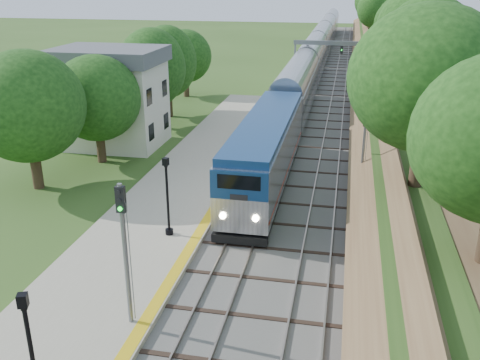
% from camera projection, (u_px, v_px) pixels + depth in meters
% --- Properties ---
extents(trackbed, '(9.50, 170.00, 0.28)m').
position_uv_depth(trackbed, '(324.00, 85.00, 69.73)').
color(trackbed, '#4C4944').
rests_on(trackbed, ground).
extents(platform, '(6.40, 68.00, 0.38)m').
position_uv_depth(platform, '(158.00, 220.00, 30.73)').
color(platform, '#9E977F').
rests_on(platform, ground).
extents(yellow_stripe, '(0.55, 68.00, 0.01)m').
position_uv_depth(yellow_stripe, '(206.00, 221.00, 30.13)').
color(yellow_stripe, gold).
rests_on(yellow_stripe, platform).
extents(embankment, '(10.64, 170.00, 11.70)m').
position_uv_depth(embankment, '(392.00, 72.00, 67.52)').
color(embankment, brown).
rests_on(embankment, ground).
extents(station_building, '(8.60, 6.60, 8.00)m').
position_uv_depth(station_building, '(111.00, 97.00, 43.78)').
color(station_building, silver).
rests_on(station_building, ground).
extents(signal_gantry, '(8.40, 0.38, 6.20)m').
position_uv_depth(signal_gantry, '(328.00, 53.00, 63.36)').
color(signal_gantry, slate).
rests_on(signal_gantry, ground).
extents(trees_behind_platform, '(7.82, 53.32, 7.21)m').
position_uv_depth(trees_behind_platform, '(91.00, 121.00, 34.55)').
color(trees_behind_platform, '#332316').
rests_on(trees_behind_platform, ground).
extents(train, '(3.03, 121.68, 4.46)m').
position_uv_depth(train, '(317.00, 53.00, 81.78)').
color(train, black).
rests_on(train, trackbed).
extents(lamppost_far, '(0.43, 0.43, 4.30)m').
position_uv_depth(lamppost_far, '(168.00, 201.00, 27.98)').
color(lamppost_far, black).
rests_on(lamppost_far, platform).
extents(signal_platform, '(0.35, 0.28, 5.92)m').
position_uv_depth(signal_platform, '(124.00, 240.00, 20.13)').
color(signal_platform, slate).
rests_on(signal_platform, platform).
extents(signal_farside, '(0.31, 0.25, 5.67)m').
position_uv_depth(signal_farside, '(364.00, 145.00, 32.91)').
color(signal_farside, slate).
rests_on(signal_farside, ground).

